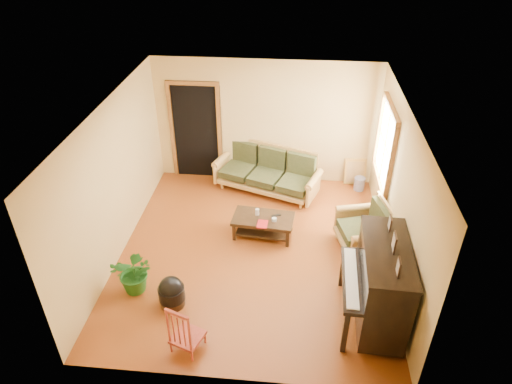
# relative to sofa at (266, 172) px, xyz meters

# --- Properties ---
(floor) EXTENTS (5.00, 5.00, 0.00)m
(floor) POSITION_rel_sofa_xyz_m (-0.08, -1.98, -0.45)
(floor) COLOR #642A0D
(floor) RESTS_ON ground
(doorway) EXTENTS (1.08, 0.16, 2.05)m
(doorway) POSITION_rel_sofa_xyz_m (-1.53, 0.50, 0.57)
(doorway) COLOR black
(doorway) RESTS_ON floor
(window) EXTENTS (0.12, 1.36, 1.46)m
(window) POSITION_rel_sofa_xyz_m (2.13, -0.68, 1.05)
(window) COLOR white
(window) RESTS_ON right_wall
(sofa) EXTENTS (2.29, 1.55, 0.91)m
(sofa) POSITION_rel_sofa_xyz_m (0.00, 0.00, 0.00)
(sofa) COLOR #AA7E3E
(sofa) RESTS_ON floor
(coffee_table) EXTENTS (1.12, 0.69, 0.39)m
(coffee_table) POSITION_rel_sofa_xyz_m (0.06, -1.50, -0.26)
(coffee_table) COLOR black
(coffee_table) RESTS_ON floor
(armchair) EXTENTS (1.06, 1.09, 0.90)m
(armchair) POSITION_rel_sofa_xyz_m (1.76, -1.68, -0.00)
(armchair) COLOR #AA7E3E
(armchair) RESTS_ON floor
(piano) EXTENTS (0.92, 1.50, 1.30)m
(piano) POSITION_rel_sofa_xyz_m (1.84, -3.30, 0.19)
(piano) COLOR black
(piano) RESTS_ON floor
(footstool) EXTENTS (0.48, 0.48, 0.38)m
(footstool) POSITION_rel_sofa_xyz_m (-1.16, -3.30, -0.27)
(footstool) COLOR black
(footstool) RESTS_ON floor
(red_chair) EXTENTS (0.50, 0.53, 0.82)m
(red_chair) POSITION_rel_sofa_xyz_m (-0.75, -4.05, -0.04)
(red_chair) COLOR maroon
(red_chair) RESTS_ON floor
(leaning_frame) EXTENTS (0.46, 0.14, 0.60)m
(leaning_frame) POSITION_rel_sofa_xyz_m (1.84, 0.45, -0.15)
(leaning_frame) COLOR gold
(leaning_frame) RESTS_ON floor
(ceramic_crock) EXTENTS (0.24, 0.24, 0.28)m
(ceramic_crock) POSITION_rel_sofa_xyz_m (1.93, 0.22, -0.31)
(ceramic_crock) COLOR navy
(ceramic_crock) RESTS_ON floor
(potted_plant) EXTENTS (0.73, 0.65, 0.72)m
(potted_plant) POSITION_rel_sofa_xyz_m (-1.77, -3.06, -0.09)
(potted_plant) COLOR #1D5719
(potted_plant) RESTS_ON floor
(book) EXTENTS (0.19, 0.25, 0.02)m
(book) POSITION_rel_sofa_xyz_m (-0.03, -1.71, -0.05)
(book) COLOR maroon
(book) RESTS_ON coffee_table
(candle) EXTENTS (0.09, 0.09, 0.12)m
(candle) POSITION_rel_sofa_xyz_m (-0.06, -1.43, -0.01)
(candle) COLOR silver
(candle) RESTS_ON coffee_table
(glass_jar) EXTENTS (0.10, 0.10, 0.06)m
(glass_jar) POSITION_rel_sofa_xyz_m (0.26, -1.58, -0.04)
(glass_jar) COLOR white
(glass_jar) RESTS_ON coffee_table
(remote) EXTENTS (0.17, 0.10, 0.02)m
(remote) POSITION_rel_sofa_xyz_m (0.28, -1.42, -0.06)
(remote) COLOR black
(remote) RESTS_ON coffee_table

